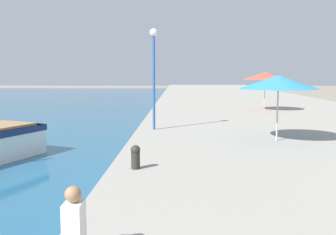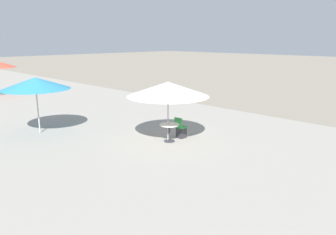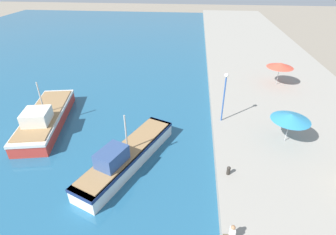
{
  "view_description": "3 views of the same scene",
  "coord_description": "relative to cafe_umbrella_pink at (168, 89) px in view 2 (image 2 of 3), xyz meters",
  "views": [
    {
      "loc": [
        1.91,
        1.99,
        3.39
      ],
      "look_at": [
        1.5,
        16.97,
        1.59
      ],
      "focal_mm": 40.0,
      "sensor_mm": 36.0,
      "label": 1
    },
    {
      "loc": [
        -0.43,
        2.17,
        4.93
      ],
      "look_at": [
        8.9,
        11.29,
        1.79
      ],
      "focal_mm": 35.0,
      "sensor_mm": 36.0,
      "label": 2
    },
    {
      "loc": [
        -1.98,
        -1.85,
        13.34
      ],
      "look_at": [
        -4.0,
        18.0,
        1.39
      ],
      "focal_mm": 28.0,
      "sensor_mm": 36.0,
      "label": 3
    }
  ],
  "objects": [
    {
      "name": "cafe_chair_left",
      "position": [
        0.69,
        -0.1,
        -1.85
      ],
      "size": [
        0.44,
        0.41,
        0.91
      ],
      "rotation": [
        0.0,
        0.0,
        -1.56
      ],
      "color": "#2D2D33",
      "rests_on": "quay_promenade"
    },
    {
      "name": "cafe_table",
      "position": [
        -0.03,
        -0.11,
        -1.65
      ],
      "size": [
        0.8,
        0.8,
        0.74
      ],
      "color": "#333338",
      "rests_on": "quay_promenade"
    },
    {
      "name": "cafe_umbrella_white",
      "position": [
        -3.2,
        4.99,
        0.07
      ],
      "size": [
        2.98,
        2.98,
        2.51
      ],
      "color": "#B7B7B7",
      "rests_on": "quay_promenade"
    },
    {
      "name": "cafe_umbrella_pink",
      "position": [
        0.0,
        0.0,
        0.0
      ],
      "size": [
        3.34,
        3.34,
        2.47
      ],
      "color": "#B7B7B7",
      "rests_on": "quay_promenade"
    }
  ]
}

